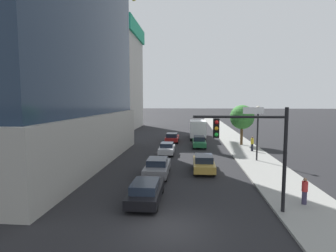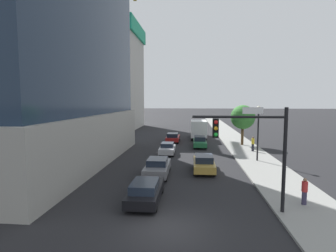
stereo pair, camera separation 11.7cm
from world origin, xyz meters
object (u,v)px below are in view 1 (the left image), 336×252
Objects in this scene: pedestrian_red_shirt at (305,191)px; pedestrian_yellow_shirt at (252,144)px; traffic_light_pole at (254,140)px; street_lamp at (258,125)px; street_tree at (242,117)px; car_silver at (167,148)px; construction_building at (105,71)px; car_red at (172,137)px; box_truck at (198,129)px; car_gold at (204,163)px; car_gray at (157,167)px; car_black at (146,191)px; car_green at (199,142)px.

pedestrian_yellow_shirt reaches higher than pedestrian_red_shirt.
traffic_light_pole is 1.03× the size of street_lamp.
car_silver is at bearing -145.77° from street_tree.
traffic_light_pole is 18.83m from pedestrian_yellow_shirt.
construction_building is 5.37× the size of traffic_light_pole.
construction_building is at bearing 129.15° from street_lamp.
traffic_light_pole is at bearing -76.27° from car_red.
construction_building is at bearing 139.89° from street_tree.
street_lamp reaches higher than street_tree.
street_lamp reaches higher than box_truck.
car_gray reaches higher than car_gold.
car_gray is (-9.56, -5.91, -3.10)m from street_lamp.
pedestrian_red_shirt is (-0.05, -11.74, -2.88)m from street_lamp.
car_red is 0.65× the size of box_truck.
box_truck is 28.27m from pedestrian_red_shirt.
box_truck is at bearing 90.00° from car_gold.
car_black is at bearing -98.08° from box_truck.
street_lamp is (26.04, -31.98, -9.00)m from construction_building.
box_truck is 4.35× the size of pedestrian_red_shirt.
street_tree is at bearing 88.43° from street_lamp.
car_black is at bearing -90.00° from car_gray.
street_tree is at bearing 95.12° from pedestrian_yellow_shirt.
street_lamp is 10.65m from car_green.
construction_building is 43.05m from car_gray.
street_tree is at bearing -46.21° from box_truck.
pedestrian_red_shirt is at bearing -53.66° from car_gold.
car_green is 20.65m from car_black.
car_gray is at bearing -121.99° from street_tree.
construction_building is at bearing 130.99° from car_green.
box_truck is (0.00, 20.13, 0.98)m from car_gold.
car_gold is 0.95× the size of car_green.
car_black is at bearing 169.20° from traffic_light_pole.
street_lamp reaches higher than car_red.
car_gray is 1.18× the size of car_silver.
pedestrian_red_shirt is at bearing -68.44° from car_red.
car_gold is at bearing -143.50° from street_lamp.
car_gold is (-5.89, -13.98, -3.25)m from street_tree.
street_lamp is 1.02× the size of street_tree.
street_lamp reaches higher than car_green.
street_tree reaches higher than car_black.
box_truck is 3.90× the size of pedestrian_yellow_shirt.
car_silver is at bearing -90.00° from car_red.
street_tree is at bearing 67.15° from car_gold.
construction_building is 6.53× the size of car_green.
traffic_light_pole is 1.25× the size of car_black.
car_black is at bearing -69.37° from construction_building.
street_tree is 6.87m from car_green.
car_silver is 2.53× the size of pedestrian_red_shirt.
car_gray is at bearing -105.29° from car_green.
street_tree is 0.79× the size of box_truck.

